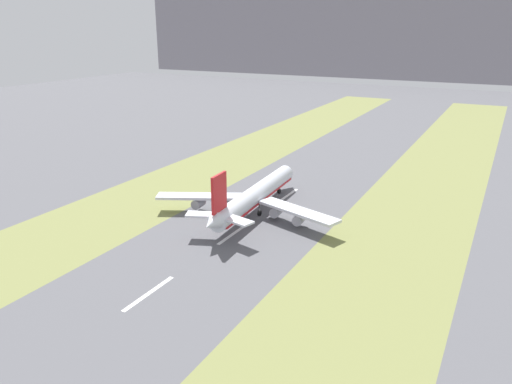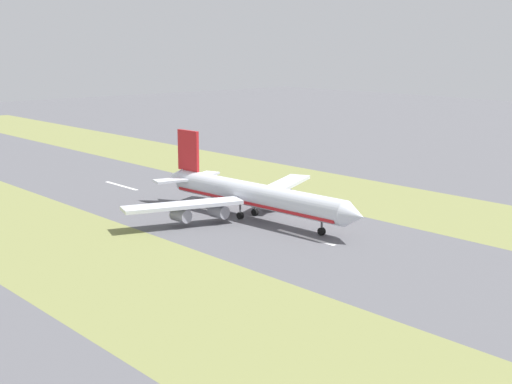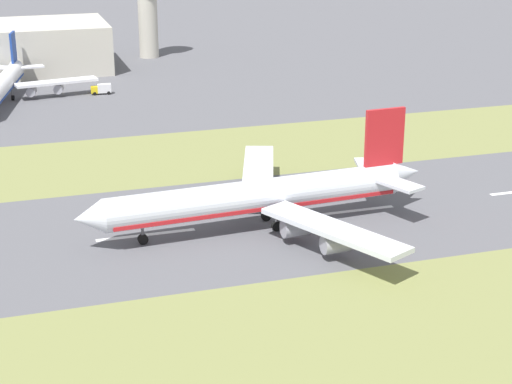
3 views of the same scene
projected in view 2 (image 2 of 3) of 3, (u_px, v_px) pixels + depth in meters
name	position (u px, v px, depth m)	size (l,w,h in m)	color
ground_plane	(240.00, 219.00, 178.56)	(800.00, 800.00, 0.00)	#56565B
grass_median_west	(358.00, 194.00, 207.74)	(40.00, 600.00, 0.01)	olive
grass_median_east	(77.00, 253.00, 149.38)	(40.00, 600.00, 0.01)	olive
centreline_dash_near	(121.00, 186.00, 220.45)	(1.20, 18.00, 0.01)	silver
centreline_dash_mid	(199.00, 207.00, 191.10)	(1.20, 18.00, 0.01)	silver
centreline_dash_far	(305.00, 237.00, 161.76)	(1.20, 18.00, 0.01)	silver
airplane_main_jet	(251.00, 195.00, 178.26)	(64.01, 67.21, 20.20)	silver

